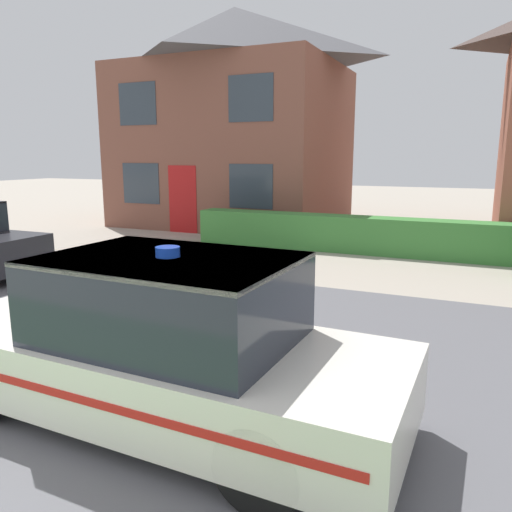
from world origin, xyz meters
name	(u,v)px	position (x,y,z in m)	size (l,w,h in m)	color
road_strip	(210,344)	(0.00, 4.47, 0.01)	(28.00, 6.69, 0.01)	#5B5B60
garden_hedge	(363,235)	(0.43, 11.52, 0.45)	(8.95, 0.73, 0.91)	#3D7F38
police_car	(160,344)	(0.49, 2.70, 0.72)	(4.61, 1.82, 1.62)	black
house_left	(235,117)	(-5.09, 15.50, 3.75)	(7.50, 6.21, 7.35)	brown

